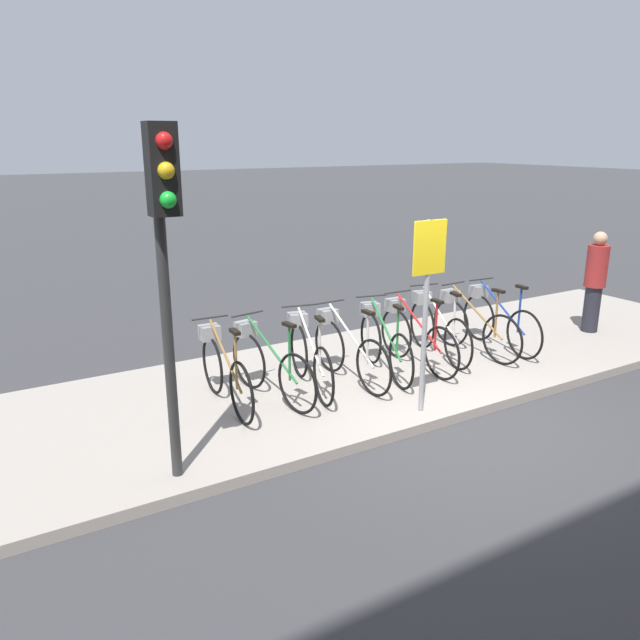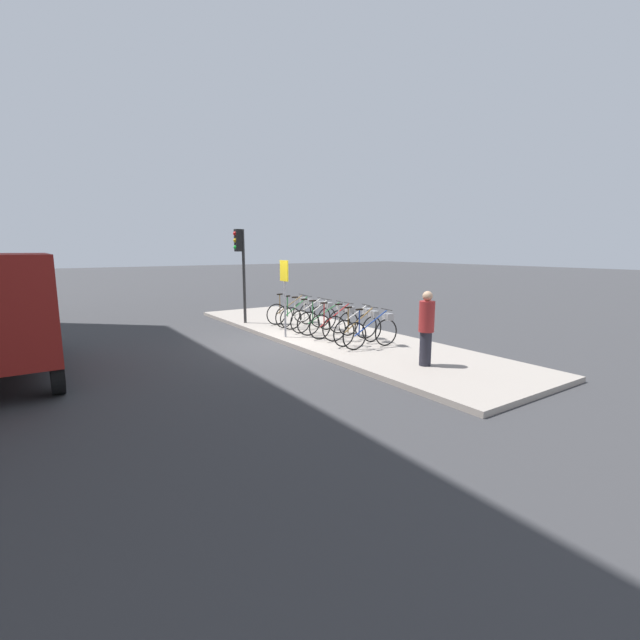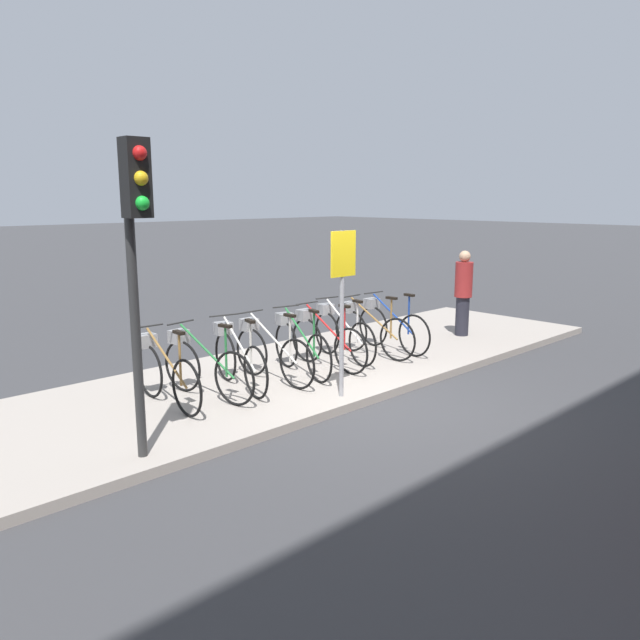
# 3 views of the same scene
# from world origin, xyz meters

# --- Properties ---
(ground_plane) EXTENTS (120.00, 120.00, 0.00)m
(ground_plane) POSITION_xyz_m (0.00, 0.00, 0.00)
(ground_plane) COLOR #38383A
(sidewalk) EXTENTS (13.22, 3.40, 0.12)m
(sidewalk) POSITION_xyz_m (0.00, 1.70, 0.06)
(sidewalk) COLOR #9E9389
(sidewalk) RESTS_ON ground_plane
(parked_bicycle_0) EXTENTS (0.46, 1.75, 1.07)m
(parked_bicycle_0) POSITION_xyz_m (-2.25, 1.66, 0.58)
(parked_bicycle_0) COLOR black
(parked_bicycle_0) RESTS_ON sidewalk
(parked_bicycle_1) EXTENTS (0.46, 1.73, 1.07)m
(parked_bicycle_1) POSITION_xyz_m (-1.70, 1.58, 0.58)
(parked_bicycle_1) COLOR black
(parked_bicycle_1) RESTS_ON sidewalk
(parked_bicycle_2) EXTENTS (0.53, 1.72, 1.07)m
(parked_bicycle_2) POSITION_xyz_m (-1.11, 1.61, 0.58)
(parked_bicycle_2) COLOR black
(parked_bicycle_2) RESTS_ON sidewalk
(parked_bicycle_3) EXTENTS (0.46, 1.75, 1.07)m
(parked_bicycle_3) POSITION_xyz_m (-0.56, 1.56, 0.58)
(parked_bicycle_3) COLOR black
(parked_bicycle_3) RESTS_ON sidewalk
(parked_bicycle_4) EXTENTS (0.55, 1.71, 1.07)m
(parked_bicycle_4) POSITION_xyz_m (0.02, 1.55, 0.58)
(parked_bicycle_4) COLOR black
(parked_bicycle_4) RESTS_ON sidewalk
(parked_bicycle_5) EXTENTS (0.46, 1.75, 1.07)m
(parked_bicycle_5) POSITION_xyz_m (0.56, 1.54, 0.58)
(parked_bicycle_5) COLOR black
(parked_bicycle_5) RESTS_ON sidewalk
(parked_bicycle_6) EXTENTS (0.50, 1.72, 1.07)m
(parked_bicycle_6) POSITION_xyz_m (1.11, 1.70, 0.58)
(parked_bicycle_6) COLOR black
(parked_bicycle_6) RESTS_ON sidewalk
(parked_bicycle_7) EXTENTS (0.46, 1.75, 1.07)m
(parked_bicycle_7) POSITION_xyz_m (1.65, 1.54, 0.58)
(parked_bicycle_7) COLOR black
(parked_bicycle_7) RESTS_ON sidewalk
(parked_bicycle_8) EXTENTS (0.46, 1.74, 1.07)m
(parked_bicycle_8) POSITION_xyz_m (2.18, 1.54, 0.58)
(parked_bicycle_8) COLOR black
(parked_bicycle_8) RESTS_ON sidewalk
(pedestrian) EXTENTS (0.34, 0.34, 1.67)m
(pedestrian) POSITION_xyz_m (4.16, 1.34, 1.00)
(pedestrian) COLOR #23232D
(pedestrian) RESTS_ON sidewalk
(traffic_light) EXTENTS (0.24, 0.40, 3.24)m
(traffic_light) POSITION_xyz_m (-3.28, 0.24, 2.46)
(traffic_light) COLOR #2D2D2D
(traffic_light) RESTS_ON sidewalk
(sign_post) EXTENTS (0.44, 0.07, 2.26)m
(sign_post) POSITION_xyz_m (-0.32, 0.29, 1.66)
(sign_post) COLOR #99999E
(sign_post) RESTS_ON sidewalk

